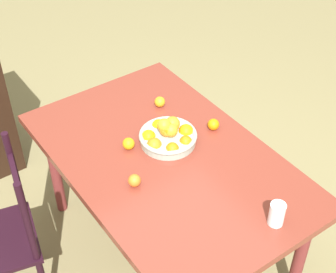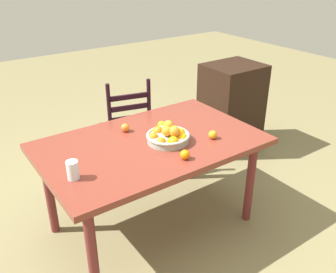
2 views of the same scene
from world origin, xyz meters
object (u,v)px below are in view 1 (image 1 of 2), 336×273
orange_loose_0 (213,124)px  orange_loose_1 (129,144)px  chair_near_window (3,237)px  orange_loose_3 (134,180)px  dining_table (167,168)px  orange_loose_2 (160,102)px  drinking_glass (277,214)px  fruit_bowl (168,135)px

orange_loose_0 → orange_loose_1: same height
chair_near_window → orange_loose_3: 0.78m
chair_near_window → orange_loose_1: (-0.09, -0.73, 0.34)m
dining_table → orange_loose_3: orange_loose_3 is taller
orange_loose_0 → orange_loose_3: orange_loose_0 is taller
orange_loose_2 → orange_loose_3: size_ratio=0.98×
drinking_glass → orange_loose_2: bearing=-4.1°
orange_loose_1 → orange_loose_3: (-0.25, 0.12, -0.00)m
drinking_glass → orange_loose_0: bearing=-15.9°
fruit_bowl → orange_loose_3: 0.37m
chair_near_window → orange_loose_0: size_ratio=14.90×
dining_table → drinking_glass: (-0.65, -0.15, 0.14)m
fruit_bowl → orange_loose_3: bearing=117.8°
dining_table → drinking_glass: drinking_glass is taller
fruit_bowl → orange_loose_2: fruit_bowl is taller
chair_near_window → orange_loose_2: bearing=109.9°
chair_near_window → orange_loose_1: 0.81m
orange_loose_0 → dining_table: bearing=97.1°
chair_near_window → dining_table: bearing=86.1°
orange_loose_3 → dining_table: bearing=-73.6°
orange_loose_2 → drinking_glass: size_ratio=0.53×
orange_loose_3 → drinking_glass: bearing=-145.4°
orange_loose_0 → orange_loose_3: bearing=101.0°
orange_loose_1 → orange_loose_3: 0.28m
drinking_glass → dining_table: bearing=13.1°
fruit_bowl → orange_loose_0: size_ratio=4.82×
fruit_bowl → orange_loose_2: size_ratio=5.03×
dining_table → chair_near_window: (0.26, 0.86, -0.23)m
fruit_bowl → orange_loose_1: fruit_bowl is taller
dining_table → orange_loose_3: size_ratio=24.64×
orange_loose_3 → drinking_glass: drinking_glass is taller
dining_table → fruit_bowl: 0.18m
orange_loose_0 → fruit_bowl: bearing=78.4°
orange_loose_0 → orange_loose_2: orange_loose_0 is taller
dining_table → orange_loose_2: size_ratio=25.27×
orange_loose_3 → orange_loose_1: bearing=-26.0°
orange_loose_2 → dining_table: bearing=150.1°
orange_loose_0 → orange_loose_3: 0.60m
dining_table → orange_loose_0: orange_loose_0 is taller
dining_table → chair_near_window: bearing=72.9°
fruit_bowl → orange_loose_3: size_ratio=4.90×
chair_near_window → orange_loose_3: bearing=74.4°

